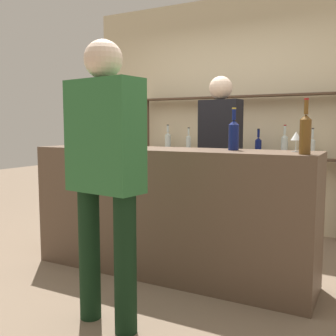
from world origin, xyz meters
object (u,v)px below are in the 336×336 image
at_px(counter_bottle_1, 305,133).
at_px(server_behind_counter, 220,148).
at_px(counter_bottle_2, 113,131).
at_px(customer_center, 105,163).
at_px(counter_bottle_0, 234,134).
at_px(cork_jar, 128,140).
at_px(wine_glass, 296,137).

xyz_separation_m(counter_bottle_1, server_behind_counter, (-0.95, 0.95, -0.17)).
relative_size(counter_bottle_1, counter_bottle_2, 0.99).
height_order(counter_bottle_2, customer_center, customer_center).
distance_m(counter_bottle_0, customer_center, 1.13).
relative_size(counter_bottle_0, cork_jar, 2.49).
bearing_deg(wine_glass, counter_bottle_0, -175.95).
bearing_deg(counter_bottle_0, wine_glass, 4.05).
distance_m(counter_bottle_2, server_behind_counter, 1.06).
bearing_deg(wine_glass, customer_center, -131.47).
height_order(counter_bottle_1, counter_bottle_2, counter_bottle_2).
distance_m(counter_bottle_1, counter_bottle_2, 1.75).
relative_size(cork_jar, customer_center, 0.07).
bearing_deg(wine_glass, server_behind_counter, 140.44).
distance_m(wine_glass, customer_center, 1.41).
xyz_separation_m(wine_glass, server_behind_counter, (-0.84, 0.70, -0.14)).
relative_size(counter_bottle_0, wine_glass, 2.22).
distance_m(counter_bottle_0, server_behind_counter, 0.84).
height_order(counter_bottle_1, wine_glass, counter_bottle_1).
relative_size(customer_center, server_behind_counter, 1.01).
xyz_separation_m(customer_center, server_behind_counter, (0.09, 1.75, 0.01)).
height_order(counter_bottle_0, wine_glass, counter_bottle_0).
bearing_deg(counter_bottle_0, cork_jar, 178.25).
height_order(counter_bottle_0, counter_bottle_2, counter_bottle_2).
bearing_deg(counter_bottle_0, customer_center, -114.65).
bearing_deg(cork_jar, customer_center, -62.95).
bearing_deg(server_behind_counter, counter_bottle_1, 50.92).
bearing_deg(counter_bottle_1, counter_bottle_0, 158.74).
bearing_deg(counter_bottle_1, wine_glass, 111.94).
xyz_separation_m(wine_glass, customer_center, (-0.93, -1.05, -0.15)).
bearing_deg(counter_bottle_2, wine_glass, -0.01).
bearing_deg(counter_bottle_0, server_behind_counter, 117.62).
xyz_separation_m(wine_glass, cork_jar, (-1.47, -0.00, -0.05)).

